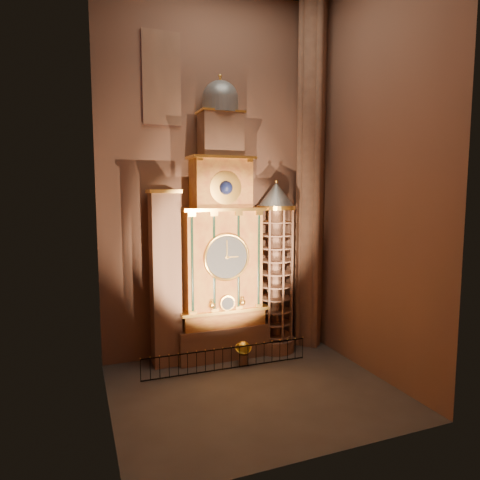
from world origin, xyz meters
name	(u,v)px	position (x,y,z in m)	size (l,w,h in m)	color
floor	(253,390)	(0.00, 0.00, 0.00)	(14.00, 14.00, 0.00)	#383330
wall_back	(215,177)	(0.00, 6.00, 11.00)	(22.00, 22.00, 0.00)	#885D49
wall_left	(102,170)	(-7.00, 0.00, 11.00)	(22.00, 22.00, 0.00)	#885D49
wall_right	(373,175)	(7.00, 0.00, 11.00)	(22.00, 22.00, 0.00)	#885D49
astronomical_clock	(221,249)	(0.00, 4.96, 6.68)	(5.60, 2.41, 16.70)	#8C634C
portrait_tower	(165,278)	(-3.40, 4.98, 5.15)	(1.80, 1.60, 10.20)	#8C634C
stair_turret	(275,269)	(3.50, 4.70, 5.27)	(2.50, 2.50, 10.80)	#8C634C
gothic_pier	(311,177)	(6.10, 5.00, 11.00)	(2.04, 2.04, 22.00)	#8C634C
stained_glass_window	(162,78)	(-3.20, 5.92, 16.50)	(2.20, 0.14, 5.20)	navy
celestial_globe	(243,351)	(0.74, 3.21, 0.84)	(1.11, 1.07, 1.41)	#8C634C
iron_railing	(227,359)	(-0.42, 2.78, 0.68)	(9.61, 0.27, 1.26)	black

